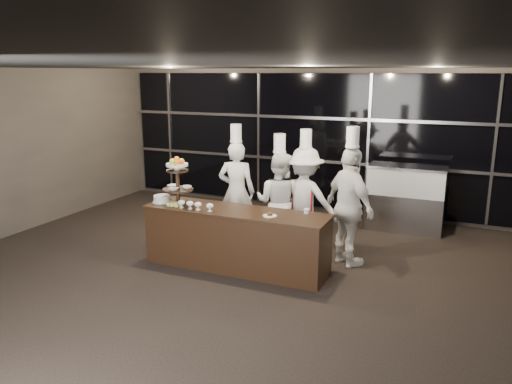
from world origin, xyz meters
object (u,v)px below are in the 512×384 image
at_px(display_stand, 177,177).
at_px(chef_a, 237,190).
at_px(chef_b, 279,201).
at_px(chef_c, 305,199).
at_px(buffet_counter, 236,239).
at_px(layer_cake, 162,199).
at_px(chef_d, 350,206).
at_px(display_case, 406,195).

relative_size(display_stand, chef_a, 0.36).
xyz_separation_m(chef_b, chef_c, (0.38, 0.20, 0.03)).
relative_size(buffet_counter, display_stand, 3.81).
bearing_deg(buffet_counter, chef_c, 60.39).
xyz_separation_m(chef_a, chef_b, (0.87, -0.20, -0.06)).
relative_size(layer_cake, chef_d, 0.14).
bearing_deg(chef_d, chef_a, 170.00).
bearing_deg(layer_cake, chef_d, 17.46).
relative_size(chef_a, chef_c, 1.01).
bearing_deg(display_stand, chef_d, 18.18).
distance_m(layer_cake, chef_c, 2.32).
xyz_separation_m(buffet_counter, chef_a, (-0.57, 1.20, 0.44)).
bearing_deg(display_stand, buffet_counter, 0.01).
xyz_separation_m(display_stand, chef_c, (1.68, 1.20, -0.46)).
distance_m(buffet_counter, display_stand, 1.33).
height_order(chef_c, chef_d, chef_d).
height_order(display_case, chef_b, chef_b).
distance_m(display_stand, chef_b, 1.72).
relative_size(buffet_counter, chef_c, 1.40).
bearing_deg(chef_d, chef_b, 171.92).
height_order(layer_cake, chef_d, chef_d).
bearing_deg(chef_d, display_stand, -161.82).
height_order(buffet_counter, display_case, display_case).
bearing_deg(layer_cake, buffet_counter, 2.25).
xyz_separation_m(display_case, chef_c, (-1.40, -1.78, 0.19)).
bearing_deg(chef_b, layer_cake, -146.31).
bearing_deg(layer_cake, chef_a, 60.56).
bearing_deg(buffet_counter, chef_a, 115.35).
relative_size(chef_b, chef_d, 0.91).
height_order(display_stand, display_case, display_stand).
bearing_deg(chef_b, chef_c, 27.80).
distance_m(display_case, chef_d, 2.24).
height_order(layer_cake, chef_b, chef_b).
bearing_deg(chef_a, display_stand, -109.89).
relative_size(layer_cake, chef_b, 0.15).
height_order(buffet_counter, display_stand, display_stand).
bearing_deg(layer_cake, chef_b, 33.69).
height_order(buffet_counter, layer_cake, layer_cake).
height_order(chef_a, chef_d, chef_d).
xyz_separation_m(display_stand, display_case, (3.08, 2.98, -0.65)).
bearing_deg(chef_d, chef_c, 156.23).
height_order(display_case, chef_d, chef_d).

